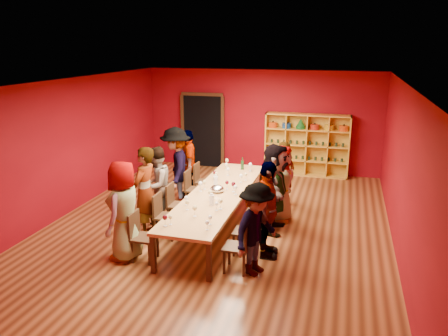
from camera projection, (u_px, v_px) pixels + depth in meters
The scene contains 52 objects.
room_shell at pixel (218, 158), 8.85m from camera, with size 7.10×9.10×3.04m.
tasting_table at pixel (218, 195), 9.07m from camera, with size 1.10×4.50×0.75m.
doorway at pixel (203, 131), 13.52m from camera, with size 1.40×0.17×2.30m.
shelving_unit at pixel (307, 142), 12.61m from camera, with size 2.40×0.40×1.80m.
chair_person_left_0 at pixel (140, 234), 7.70m from camera, with size 0.42×0.42×0.89m.
person_left_0 at pixel (124, 211), 7.67m from camera, with size 0.88×0.48×1.80m, color #5379AA.
chair_person_left_1 at pixel (163, 213), 8.63m from camera, with size 0.42×0.42×0.89m.
person_left_1 at pixel (145, 192), 8.61m from camera, with size 0.66×0.48×1.82m, color #141B38.
chair_person_left_2 at pixel (175, 202), 9.23m from camera, with size 0.42×0.42×0.89m.
person_left_2 at pixel (156, 185), 9.25m from camera, with size 0.81×0.44×1.67m, color #454549.
chair_person_left_3 at pixel (192, 187), 10.21m from camera, with size 0.42×0.42×0.89m.
person_left_3 at pixel (176, 167), 10.19m from camera, with size 1.22×0.50×1.89m, color #4D4D52.
chair_person_left_4 at pixel (201, 179), 10.80m from camera, with size 0.42×0.42×0.89m.
person_left_4 at pixel (188, 164), 10.79m from camera, with size 1.00×0.46×1.71m, color pink.
chair_person_right_0 at pixel (241, 244), 7.31m from camera, with size 0.42×0.42×0.89m.
person_right_0 at pixel (256, 229), 7.16m from camera, with size 1.03×0.42×1.59m, color silver.
chair_person_right_1 at pixel (250, 229), 7.91m from camera, with size 0.42×0.42×0.89m.
person_right_1 at pixel (267, 210), 7.72m from camera, with size 1.04×0.47×1.78m, color beige.
chair_person_right_2 at pixel (262, 207), 8.96m from camera, with size 0.42×0.42×0.89m.
person_right_2 at pixel (275, 188), 8.78m from camera, with size 1.71×0.49×1.84m, color #516CA8.
chair_person_right_3 at pixel (267, 197), 9.52m from camera, with size 0.42×0.42×0.89m.
person_right_3 at pixel (281, 184), 9.35m from camera, with size 0.82×0.45×1.67m, color #5482AD.
chair_person_right_4 at pixel (274, 185), 10.35m from camera, with size 0.42×0.42×0.89m.
person_right_4 at pixel (285, 174), 10.20m from camera, with size 0.57×0.41×1.56m, color #141A37.
wine_glass_0 at pixel (227, 183), 9.22m from camera, with size 0.08×0.08×0.20m.
wine_glass_1 at pixel (217, 204), 8.04m from camera, with size 0.07×0.07×0.18m.
wine_glass_2 at pixel (207, 223), 7.21m from camera, with size 0.07×0.07×0.18m.
wine_glass_3 at pixel (210, 218), 7.42m from camera, with size 0.07×0.07×0.18m.
wine_glass_4 at pixel (186, 198), 8.32m from camera, with size 0.07×0.07×0.18m.
wine_glass_5 at pixel (228, 170), 10.18m from camera, with size 0.08×0.08×0.19m.
wine_glass_6 at pixel (221, 202), 8.10m from camera, with size 0.08×0.08×0.21m.
wine_glass_7 at pixel (246, 175), 9.82m from camera, with size 0.07×0.07×0.18m.
wine_glass_8 at pixel (215, 173), 9.93m from camera, with size 0.08×0.08×0.19m.
wine_glass_9 at pixel (187, 203), 8.08m from camera, with size 0.08×0.08×0.19m.
wine_glass_10 at pixel (195, 209), 7.76m from camera, with size 0.08×0.08×0.21m.
wine_glass_11 at pixel (165, 218), 7.35m from camera, with size 0.08×0.08×0.21m.
wine_glass_12 at pixel (250, 165), 10.51m from camera, with size 0.09×0.09×0.22m.
wine_glass_13 at pixel (170, 217), 7.42m from camera, with size 0.07×0.07×0.18m.
wine_glass_14 at pixel (204, 183), 9.21m from camera, with size 0.08×0.08×0.21m.
wine_glass_15 at pixel (217, 174), 9.80m from camera, with size 0.08×0.08×0.21m.
wine_glass_16 at pixel (200, 184), 9.08m from camera, with size 0.09×0.09×0.22m.
wine_glass_17 at pixel (233, 185), 9.05m from camera, with size 0.09×0.09×0.22m.
wine_glass_18 at pixel (251, 165), 10.59m from camera, with size 0.07×0.07×0.18m.
wine_glass_19 at pixel (210, 193), 8.56m from camera, with size 0.09×0.09×0.22m.
wine_glass_20 at pixel (227, 161), 10.92m from camera, with size 0.08×0.08×0.21m.
wine_glass_21 at pixel (226, 165), 10.65m from camera, with size 0.07×0.07×0.18m.
wine_glass_22 at pixel (235, 188), 8.88m from camera, with size 0.08×0.08×0.21m.
wine_glass_23 at pixel (241, 176), 9.67m from camera, with size 0.08×0.08×0.20m.
spittoon_bowl at pixel (217, 189), 9.07m from camera, with size 0.29×0.29×0.16m, color silver.
carafe_a at pixel (216, 181), 9.45m from camera, with size 0.12×0.12×0.25m.
carafe_b at pixel (212, 200), 8.32m from camera, with size 0.11×0.11×0.24m.
wine_bottle at pixel (242, 165), 10.67m from camera, with size 0.09×0.09×0.30m.
Camera 1 is at (2.45, -8.20, 3.74)m, focal length 35.00 mm.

